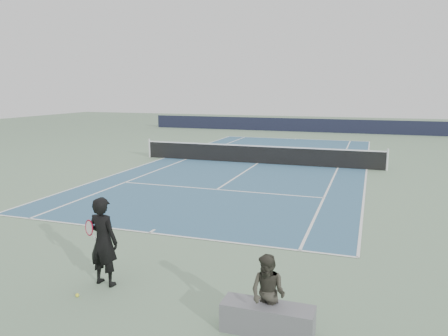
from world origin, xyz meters
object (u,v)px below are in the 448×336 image
(tennis_net, at_px, (258,154))
(tennis_ball, at_px, (77,295))
(spectator_bench, at_px, (268,306))
(tennis_player, at_px, (103,241))

(tennis_net, relative_size, tennis_ball, 184.55)
(tennis_ball, relative_size, spectator_bench, 0.04)
(tennis_ball, height_order, spectator_bench, spectator_bench)
(tennis_net, distance_m, tennis_ball, 15.65)
(tennis_player, distance_m, spectator_bench, 3.63)
(tennis_net, height_order, spectator_bench, spectator_bench)
(tennis_ball, bearing_deg, tennis_net, 91.74)
(tennis_player, height_order, spectator_bench, tennis_player)
(tennis_net, bearing_deg, tennis_player, -87.46)
(tennis_player, relative_size, spectator_bench, 1.16)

